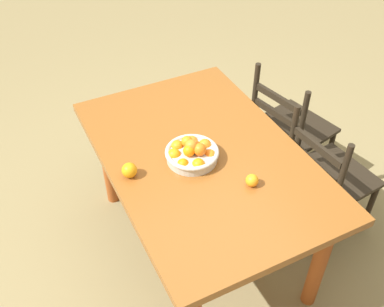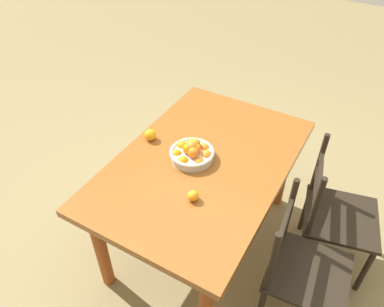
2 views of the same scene
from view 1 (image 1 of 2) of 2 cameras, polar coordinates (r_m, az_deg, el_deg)
ground_plane at (r=2.95m, az=1.12°, el=-11.36°), size 12.00×12.00×0.00m
dining_table at (r=2.45m, az=1.32°, el=-1.89°), size 1.50×0.99×0.77m
chair_near_window at (r=2.85m, az=16.72°, el=-3.06°), size 0.49×0.49×0.91m
chair_by_cabinet at (r=3.14m, az=12.20°, el=2.98°), size 0.54×0.54×0.92m
fruit_bowl at (r=2.32m, az=-0.03°, el=0.10°), size 0.28×0.28×0.13m
orange_loose_0 at (r=2.21m, az=7.63°, el=-3.40°), size 0.06×0.06×0.06m
orange_loose_1 at (r=2.25m, az=-7.96°, el=-2.12°), size 0.08×0.08×0.08m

